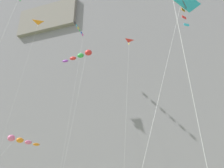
% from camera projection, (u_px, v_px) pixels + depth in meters
% --- Properties ---
extents(cliff_face, '(180.00, 31.32, 78.68)m').
position_uv_depth(cliff_face, '(161.00, 47.00, 65.10)').
color(cliff_face, gray).
rests_on(cliff_face, ground).
extents(kite_diamond_low_center, '(3.90, 3.51, 13.37)m').
position_uv_depth(kite_diamond_low_center, '(181.00, 0.00, 12.88)').
color(kite_diamond_low_center, teal).
rests_on(kite_diamond_low_center, ground).
extents(kite_windsock_high_center, '(5.16, 6.43, 23.31)m').
position_uv_depth(kite_windsock_high_center, '(81.00, 55.00, 37.56)').
color(kite_windsock_high_center, red).
rests_on(kite_windsock_high_center, ground).
extents(kite_banner_near_cliff, '(0.90, 7.07, 32.66)m').
position_uv_depth(kite_banner_near_cliff, '(78.00, 38.00, 46.28)').
color(kite_banner_near_cliff, black).
rests_on(kite_banner_near_cliff, ground).
extents(kite_delta_low_left, '(1.20, 4.94, 23.35)m').
position_uv_depth(kite_delta_low_left, '(128.00, 55.00, 34.89)').
color(kite_delta_low_left, red).
rests_on(kite_delta_low_left, ground).
extents(kite_delta_mid_right, '(3.42, 3.98, 34.44)m').
position_uv_depth(kite_delta_mid_right, '(36.00, 31.00, 49.40)').
color(kite_delta_mid_right, orange).
rests_on(kite_delta_mid_right, ground).
extents(kite_windsock_upper_mid, '(3.10, 8.37, 9.42)m').
position_uv_depth(kite_windsock_upper_mid, '(19.00, 140.00, 27.72)').
color(kite_windsock_upper_mid, pink).
rests_on(kite_windsock_upper_mid, ground).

